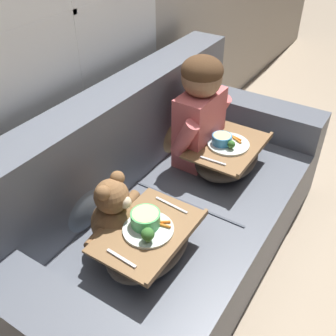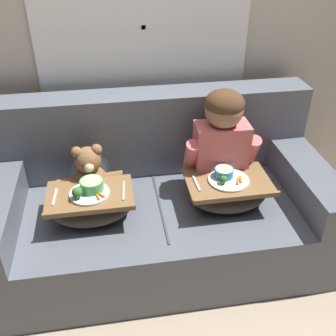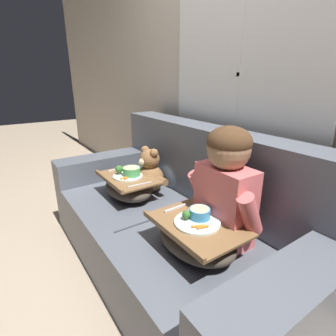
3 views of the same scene
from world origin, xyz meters
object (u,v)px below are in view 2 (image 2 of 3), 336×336
at_px(child_figure, 222,136).
at_px(teddy_bear, 90,177).
at_px(lap_tray_teddy, 91,204).
at_px(lap_tray_child, 227,191).
at_px(throw_pillow_behind_teddy, 90,157).
at_px(throw_pillow_behind_child, 211,146).
at_px(couch, 157,204).

xyz_separation_m(child_figure, teddy_bear, (-0.76, -0.00, -0.19)).
distance_m(child_figure, teddy_bear, 0.78).
distance_m(teddy_bear, lap_tray_teddy, 0.19).
height_order(teddy_bear, lap_tray_child, teddy_bear).
distance_m(throw_pillow_behind_teddy, teddy_bear, 0.21).
bearing_deg(throw_pillow_behind_child, lap_tray_child, -90.11).
bearing_deg(throw_pillow_behind_teddy, lap_tray_child, -26.80).
height_order(couch, lap_tray_teddy, couch).
bearing_deg(throw_pillow_behind_teddy, child_figure, -14.86).
distance_m(couch, child_figure, 0.57).
height_order(child_figure, teddy_bear, child_figure).
bearing_deg(couch, child_figure, 2.86).
distance_m(lap_tray_child, lap_tray_teddy, 0.76).
xyz_separation_m(throw_pillow_behind_teddy, lap_tray_child, (0.76, -0.38, -0.07)).
xyz_separation_m(throw_pillow_behind_child, lap_tray_child, (-0.00, -0.38, -0.07)).
distance_m(child_figure, lap_tray_child, 0.31).
bearing_deg(couch, lap_tray_child, -23.25).
distance_m(couch, teddy_bear, 0.44).
distance_m(teddy_bear, lap_tray_child, 0.78).
height_order(throw_pillow_behind_teddy, teddy_bear, teddy_bear).
bearing_deg(lap_tray_child, child_figure, 89.78).
relative_size(lap_tray_child, lap_tray_teddy, 1.02).
height_order(child_figure, lap_tray_teddy, child_figure).
relative_size(couch, throw_pillow_behind_teddy, 5.64).
bearing_deg(lap_tray_teddy, lap_tray_child, -0.00).
distance_m(throw_pillow_behind_teddy, lap_tray_child, 0.86).
bearing_deg(teddy_bear, throw_pillow_behind_child, 15.13).
bearing_deg(teddy_bear, lap_tray_teddy, -90.06).
relative_size(couch, lap_tray_teddy, 4.27).
distance_m(throw_pillow_behind_teddy, child_figure, 0.81).
relative_size(throw_pillow_behind_teddy, lap_tray_teddy, 0.76).
bearing_deg(lap_tray_child, throw_pillow_behind_teddy, 153.20).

